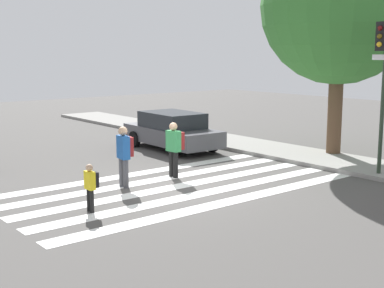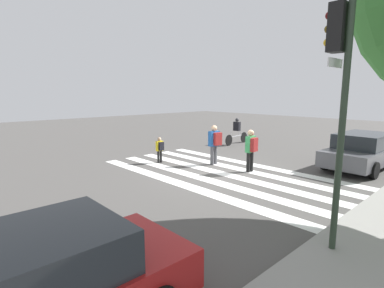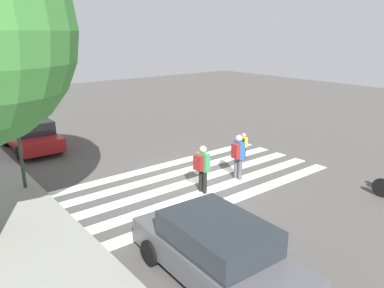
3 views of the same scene
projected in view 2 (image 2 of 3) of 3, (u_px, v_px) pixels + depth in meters
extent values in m
plane|color=#4C4947|center=(221.00, 173.00, 11.77)|extent=(60.00, 60.00, 0.00)
cube|color=white|center=(252.00, 165.00, 13.18)|extent=(0.53, 10.00, 0.01)
cube|color=white|center=(238.00, 169.00, 12.47)|extent=(0.53, 10.00, 0.01)
cube|color=white|center=(221.00, 173.00, 11.77)|extent=(0.53, 10.00, 0.01)
cube|color=white|center=(203.00, 178.00, 11.06)|extent=(0.53, 10.00, 0.01)
cube|color=white|center=(181.00, 184.00, 10.35)|extent=(0.53, 10.00, 0.01)
cylinder|color=#283828|center=(342.00, 131.00, 5.42)|extent=(0.12, 0.12, 4.86)
cube|color=black|center=(338.00, 28.00, 5.27)|extent=(0.32, 0.26, 0.84)
cube|color=silver|center=(335.00, 63.00, 5.37)|extent=(0.60, 0.02, 0.16)
sphere|color=#590F0F|center=(330.00, 16.00, 5.34)|extent=(0.15, 0.15, 0.15)
sphere|color=#59470F|center=(329.00, 29.00, 5.38)|extent=(0.15, 0.15, 0.15)
sphere|color=gold|center=(328.00, 43.00, 5.42)|extent=(0.15, 0.15, 0.15)
cylinder|color=black|center=(251.00, 162.00, 12.00)|extent=(0.15, 0.15, 0.81)
cylinder|color=black|center=(248.00, 162.00, 11.86)|extent=(0.15, 0.15, 0.81)
cube|color=#338C4C|center=(250.00, 144.00, 11.81)|extent=(0.49, 0.27, 0.64)
sphere|color=tan|center=(251.00, 133.00, 11.74)|extent=(0.25, 0.25, 0.25)
cube|color=maroon|center=(254.00, 145.00, 11.66)|extent=(0.37, 0.20, 0.54)
cylinder|color=black|center=(161.00, 156.00, 13.57)|extent=(0.10, 0.10, 0.55)
cylinder|color=black|center=(158.00, 157.00, 13.47)|extent=(0.10, 0.10, 0.55)
cube|color=yellow|center=(159.00, 146.00, 13.43)|extent=(0.32, 0.15, 0.44)
sphere|color=tan|center=(159.00, 139.00, 13.38)|extent=(0.17, 0.17, 0.17)
cube|color=black|center=(161.00, 146.00, 13.34)|extent=(0.24, 0.11, 0.37)
cylinder|color=#4C4C51|center=(215.00, 155.00, 13.25)|extent=(0.16, 0.16, 0.83)
cylinder|color=#4C4C51|center=(212.00, 156.00, 13.10)|extent=(0.16, 0.16, 0.83)
cube|color=#1E5199|center=(214.00, 139.00, 13.05)|extent=(0.51, 0.29, 0.65)
sphere|color=tan|center=(214.00, 128.00, 12.98)|extent=(0.26, 0.26, 0.26)
cube|color=maroon|center=(218.00, 139.00, 12.94)|extent=(0.38, 0.22, 0.55)
cylinder|color=black|center=(229.00, 140.00, 17.93)|extent=(0.66, 0.09, 0.66)
cylinder|color=black|center=(244.00, 137.00, 19.12)|extent=(0.66, 0.09, 0.66)
cube|color=#B2B2B7|center=(237.00, 136.00, 18.49)|extent=(1.39, 0.14, 0.04)
cylinder|color=#B2B2B7|center=(239.00, 133.00, 18.68)|extent=(0.03, 0.03, 0.32)
cylinder|color=#B2B2B7|center=(231.00, 134.00, 18.01)|extent=(0.03, 0.03, 0.40)
cube|color=black|center=(237.00, 126.00, 18.40)|extent=(0.27, 0.42, 0.55)
sphere|color=#333338|center=(237.00, 120.00, 18.33)|extent=(0.22, 0.22, 0.22)
cube|color=#4C4C51|center=(363.00, 155.00, 12.47)|extent=(4.54, 2.01, 0.62)
cube|color=#23282D|center=(364.00, 140.00, 12.37)|extent=(2.52, 1.79, 0.59)
cylinder|color=black|center=(374.00, 170.00, 10.94)|extent=(0.65, 0.22, 0.64)
cylinder|color=black|center=(325.00, 162.00, 12.28)|extent=(0.65, 0.22, 0.64)
cylinder|color=black|center=(353.00, 153.00, 14.08)|extent=(0.65, 0.22, 0.64)
cube|color=#23282D|center=(20.00, 261.00, 3.51)|extent=(2.39, 1.68, 0.59)
cylinder|color=black|center=(98.00, 256.00, 5.18)|extent=(0.64, 0.21, 0.64)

